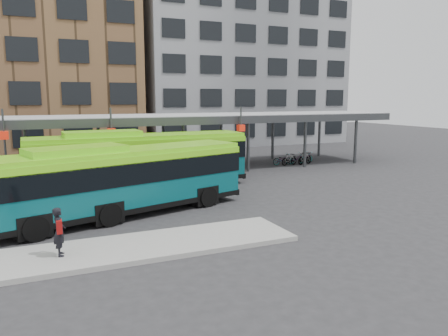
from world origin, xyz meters
The scene contains 8 objects.
ground centered at (0.00, 0.00, 0.00)m, with size 120.00×120.00×0.00m, color #28282B.
boarding_island centered at (-5.50, -3.00, 0.09)m, with size 14.00×3.00×0.18m, color gray.
canopy centered at (-0.06, 12.87, 3.91)m, with size 40.00×6.53×4.80m.
building_grey centered at (16.00, 32.00, 10.00)m, with size 24.00×14.00×20.00m, color slate.
bus_front centered at (-3.99, 1.84, 1.76)m, with size 12.47×5.92×3.37m.
bus_rear centered at (-1.79, 7.60, 1.84)m, with size 12.87×3.09×3.54m.
pedestrian centered at (-6.94, -3.01, 1.02)m, with size 0.40×0.64×1.65m.
bike_rack centered at (12.23, 12.04, 0.46)m, with size 4.16×1.67×0.99m.
Camera 1 is at (-7.60, -18.03, 5.42)m, focal length 35.00 mm.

